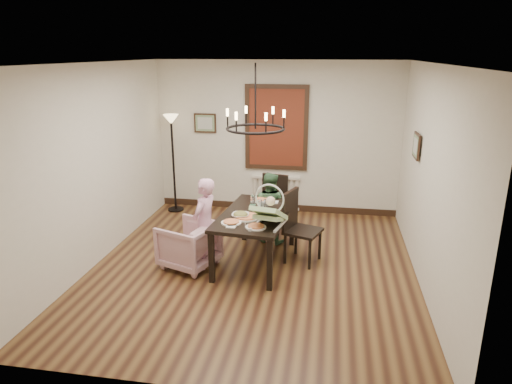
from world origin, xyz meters
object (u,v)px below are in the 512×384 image
(dining_table, at_px, (255,219))
(chair_far, at_px, (271,206))
(chair_right, at_px, (303,227))
(seated_man, at_px, (269,213))
(baby_bouncer, at_px, (269,212))
(elderly_woman, at_px, (205,231))
(armchair, at_px, (189,244))
(drinking_glass, at_px, (260,205))
(floor_lamp, at_px, (173,165))

(dining_table, xyz_separation_m, chair_far, (0.08, 1.06, -0.17))
(chair_right, xyz_separation_m, seated_man, (-0.59, 0.66, -0.06))
(chair_right, bearing_deg, dining_table, 120.90)
(baby_bouncer, bearing_deg, elderly_woman, -179.40)
(seated_man, relative_size, baby_bouncer, 1.63)
(chair_far, xyz_separation_m, armchair, (-0.99, -1.34, -0.18))
(baby_bouncer, bearing_deg, drinking_glass, 121.23)
(chair_right, bearing_deg, seated_man, 61.09)
(dining_table, height_order, baby_bouncer, baby_bouncer)
(dining_table, relative_size, armchair, 2.35)
(chair_right, height_order, baby_bouncer, baby_bouncer)
(elderly_woman, bearing_deg, armchair, -68.62)
(armchair, relative_size, elderly_woman, 0.67)
(drinking_glass, bearing_deg, chair_right, -4.36)
(chair_far, xyz_separation_m, floor_lamp, (-1.98, 0.91, 0.40))
(chair_far, distance_m, chair_right, 1.10)
(dining_table, relative_size, chair_far, 1.68)
(elderly_woman, bearing_deg, seated_man, 159.11)
(dining_table, distance_m, elderly_woman, 0.73)
(elderly_woman, bearing_deg, baby_bouncer, 93.77)
(seated_man, bearing_deg, dining_table, 99.93)
(armchair, bearing_deg, baby_bouncer, 102.41)
(elderly_woman, bearing_deg, chair_far, 165.08)
(dining_table, xyz_separation_m, baby_bouncer, (0.25, -0.43, 0.28))
(armchair, bearing_deg, elderly_woman, 116.51)
(dining_table, distance_m, armchair, 1.01)
(floor_lamp, bearing_deg, chair_far, -24.62)
(chair_far, bearing_deg, elderly_woman, -108.18)
(chair_right, xyz_separation_m, armchair, (-1.58, -0.42, -0.20))
(chair_far, bearing_deg, floor_lamp, 166.84)
(chair_right, relative_size, baby_bouncer, 1.82)
(chair_far, height_order, drinking_glass, chair_far)
(baby_bouncer, relative_size, floor_lamp, 0.32)
(dining_table, distance_m, seated_man, 0.83)
(armchair, bearing_deg, seated_man, 157.34)
(armchair, relative_size, seated_man, 0.76)
(dining_table, xyz_separation_m, seated_man, (0.08, 0.80, -0.20))
(floor_lamp, bearing_deg, dining_table, -46.00)
(armchair, relative_size, drinking_glass, 5.50)
(chair_right, distance_m, drinking_glass, 0.70)
(elderly_woman, relative_size, floor_lamp, 0.60)
(armchair, height_order, drinking_glass, drinking_glass)
(chair_far, bearing_deg, chair_right, -45.86)
(floor_lamp, bearing_deg, seated_man, -30.55)
(drinking_glass, bearing_deg, floor_lamp, 137.32)
(chair_right, relative_size, floor_lamp, 0.59)
(armchair, xyz_separation_m, floor_lamp, (-0.99, 2.25, 0.57))
(seated_man, bearing_deg, chair_far, -73.26)
(chair_right, distance_m, seated_man, 0.89)
(chair_right, distance_m, floor_lamp, 3.18)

